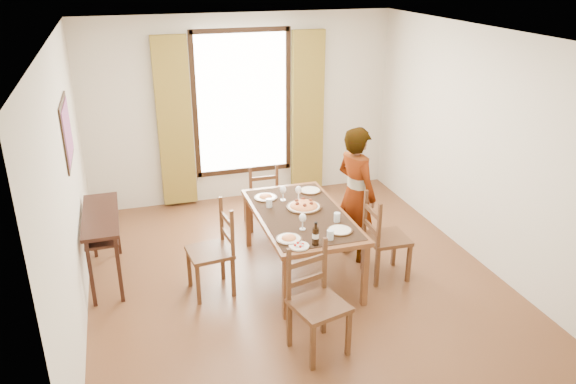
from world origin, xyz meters
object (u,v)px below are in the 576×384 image
object	(u,v)px
console_table	(101,223)
man	(356,194)
dining_table	(301,218)
pasta_platter	(304,204)

from	to	relation	value
console_table	man	size ratio (longest dim) A/B	0.73
man	dining_table	bearing A→B (deg)	86.55
console_table	dining_table	bearing A→B (deg)	-14.15
dining_table	man	xyz separation A→B (m)	(0.74, 0.20, 0.13)
dining_table	pasta_platter	bearing A→B (deg)	59.25
console_table	dining_table	distance (m)	2.20
console_table	dining_table	size ratio (longest dim) A/B	0.69
dining_table	man	bearing A→B (deg)	14.97
console_table	pasta_platter	xyz separation A→B (m)	(2.21, -0.42, 0.12)
man	console_table	bearing A→B (deg)	64.85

